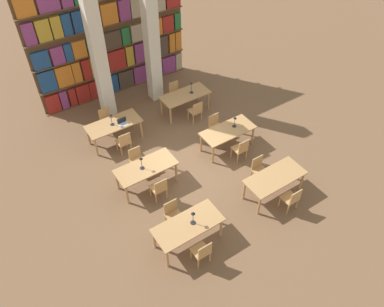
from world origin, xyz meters
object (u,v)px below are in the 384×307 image
at_px(reading_table_3, 228,132).
at_px(reading_table_5, 185,97).
at_px(desk_lamp_1, 141,161).
at_px(desk_lamp_4, 191,86).
at_px(chair_5, 137,160).
at_px(desk_lamp_3, 111,118).
at_px(chair_4, 159,188).
at_px(pillar_left, 95,40).
at_px(chair_2, 291,199).
at_px(chair_8, 124,142).
at_px(chair_11, 176,92).
at_px(chair_9, 106,119).
at_px(chair_1, 173,214).
at_px(desk_lamp_0, 193,216).
at_px(reading_table_1, 275,179).
at_px(reading_table_0, 188,226).
at_px(chair_6, 241,149).
at_px(pillar_center, 150,24).
at_px(chair_10, 196,111).
at_px(reading_table_2, 146,169).
at_px(chair_3, 259,169).
at_px(laptop, 123,123).
at_px(desk_lamp_2, 235,120).
at_px(chair_7, 215,126).
at_px(chair_0, 202,252).
at_px(reading_table_4, 114,125).

xyz_separation_m(reading_table_3, reading_table_5, (-0.09, 2.45, 0.00)).
height_order(desk_lamp_1, desk_lamp_4, desk_lamp_4).
bearing_deg(chair_5, desk_lamp_3, -88.81).
bearing_deg(chair_4, pillar_left, 84.35).
bearing_deg(chair_5, chair_2, 127.55).
distance_m(chair_8, chair_11, 3.24).
relative_size(chair_9, chair_11, 1.00).
bearing_deg(chair_1, chair_11, -122.36).
relative_size(desk_lamp_0, chair_2, 0.52).
bearing_deg(chair_9, reading_table_1, 117.57).
xyz_separation_m(reading_table_0, chair_1, (-0.04, 0.70, -0.21)).
relative_size(chair_8, desk_lamp_3, 1.95).
relative_size(chair_6, chair_9, 1.00).
bearing_deg(pillar_center, chair_1, -114.98).
height_order(chair_10, desk_lamp_4, desk_lamp_4).
height_order(reading_table_1, chair_8, chair_8).
bearing_deg(pillar_center, reading_table_2, -122.66).
bearing_deg(chair_2, chair_8, 121.16).
height_order(chair_3, chair_6, same).
xyz_separation_m(desk_lamp_3, laptop, (0.31, -0.17, -0.26)).
relative_size(chair_4, chair_10, 1.00).
height_order(chair_4, desk_lamp_2, desk_lamp_2).
bearing_deg(chair_11, desk_lamp_0, 62.51).
bearing_deg(chair_4, pillar_center, 61.80).
distance_m(desk_lamp_1, chair_7, 3.30).
relative_size(desk_lamp_1, chair_6, 0.52).
bearing_deg(chair_10, desk_lamp_4, 69.69).
distance_m(chair_0, chair_4, 2.41).
height_order(chair_0, chair_1, same).
xyz_separation_m(chair_0, reading_table_1, (3.04, 0.70, 0.21)).
xyz_separation_m(pillar_left, chair_7, (2.56, -3.20, -2.53)).
bearing_deg(reading_table_1, desk_lamp_3, 121.71).
bearing_deg(reading_table_4, chair_4, -90.38).
bearing_deg(chair_10, desk_lamp_3, 168.97).
distance_m(desk_lamp_2, laptop, 3.70).
height_order(chair_4, reading_table_4, chair_4).
bearing_deg(chair_9, chair_1, 87.84).
xyz_separation_m(chair_2, chair_3, (0.00, 1.39, 0.00)).
relative_size(reading_table_0, desk_lamp_4, 4.02).
bearing_deg(reading_table_5, desk_lamp_4, -8.36).
bearing_deg(chair_3, desk_lamp_2, -102.20).
xyz_separation_m(chair_2, desk_lamp_4, (0.25, 5.51, 0.61)).
relative_size(reading_table_4, chair_10, 2.11).
height_order(pillar_center, desk_lamp_4, pillar_center).
distance_m(chair_7, desk_lamp_4, 1.83).
xyz_separation_m(desk_lamp_1, laptop, (0.43, 2.15, -0.26)).
height_order(reading_table_3, desk_lamp_4, desk_lamp_4).
xyz_separation_m(desk_lamp_1, reading_table_3, (3.16, -0.01, -0.40)).
height_order(chair_2, desk_lamp_2, desk_lamp_2).
bearing_deg(chair_11, reading_table_4, 14.88).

